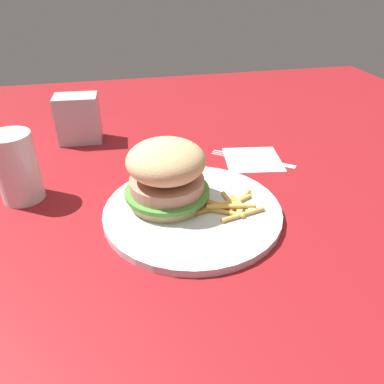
% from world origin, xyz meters
% --- Properties ---
extents(ground_plane, '(1.60, 1.60, 0.00)m').
position_xyz_m(ground_plane, '(0.00, 0.00, 0.00)').
color(ground_plane, maroon).
extents(plate, '(0.28, 0.28, 0.01)m').
position_xyz_m(plate, '(0.01, -0.00, 0.01)').
color(plate, silver).
rests_on(plate, ground_plane).
extents(sandwich, '(0.14, 0.14, 0.10)m').
position_xyz_m(sandwich, '(-0.01, -0.03, 0.06)').
color(sandwich, tan).
rests_on(sandwich, plate).
extents(fries_pile, '(0.08, 0.11, 0.01)m').
position_xyz_m(fries_pile, '(0.03, 0.06, 0.02)').
color(fries_pile, gold).
rests_on(fries_pile, plate).
extents(napkin, '(0.13, 0.13, 0.00)m').
position_xyz_m(napkin, '(-0.14, 0.16, 0.00)').
color(napkin, white).
rests_on(napkin, ground_plane).
extents(fork, '(0.12, 0.15, 0.00)m').
position_xyz_m(fork, '(-0.15, 0.16, 0.00)').
color(fork, silver).
rests_on(fork, napkin).
extents(drink_glass, '(0.07, 0.07, 0.12)m').
position_xyz_m(drink_glass, '(-0.10, -0.27, 0.05)').
color(drink_glass, silver).
rests_on(drink_glass, ground_plane).
extents(napkin_dispenser, '(0.07, 0.09, 0.10)m').
position_xyz_m(napkin_dispenser, '(-0.32, -0.18, 0.05)').
color(napkin_dispenser, '#B7BABF').
rests_on(napkin_dispenser, ground_plane).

